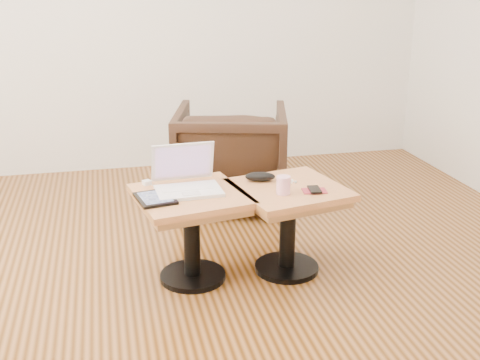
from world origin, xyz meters
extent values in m
cube|color=#4D2B0D|center=(0.00, 0.00, 0.00)|extent=(4.50, 4.50, 0.01)
cylinder|color=black|center=(-0.03, 0.20, 0.01)|extent=(0.35, 0.35, 0.03)
cylinder|color=black|center=(-0.03, 0.20, 0.24)|extent=(0.09, 0.09, 0.42)
cube|color=olive|center=(-0.03, 0.20, 0.43)|extent=(0.57, 0.57, 0.04)
cube|color=#986230|center=(-0.03, 0.20, 0.47)|extent=(0.62, 0.62, 0.03)
cylinder|color=black|center=(0.49, 0.19, 0.01)|extent=(0.35, 0.35, 0.03)
cylinder|color=black|center=(0.49, 0.19, 0.24)|extent=(0.09, 0.09, 0.42)
cube|color=olive|center=(0.49, 0.19, 0.43)|extent=(0.58, 0.58, 0.04)
cube|color=#986230|center=(0.49, 0.19, 0.47)|extent=(0.63, 0.63, 0.03)
cube|color=white|center=(-0.03, 0.21, 0.49)|extent=(0.34, 0.24, 0.02)
cube|color=silver|center=(-0.04, 0.25, 0.50)|extent=(0.27, 0.12, 0.00)
cube|color=silver|center=(-0.03, 0.15, 0.50)|extent=(0.09, 0.06, 0.00)
cube|color=white|center=(-0.04, 0.36, 0.61)|extent=(0.33, 0.08, 0.21)
cube|color=#983635|center=(-0.04, 0.36, 0.61)|extent=(0.29, 0.07, 0.18)
cube|color=black|center=(-0.21, 0.15, 0.49)|extent=(0.21, 0.25, 0.01)
cube|color=#191E38|center=(-0.21, 0.15, 0.50)|extent=(0.17, 0.21, 0.00)
cube|color=white|center=(-0.23, 0.38, 0.50)|extent=(0.05, 0.05, 0.02)
ellipsoid|color=black|center=(0.37, 0.31, 0.51)|extent=(0.17, 0.10, 0.05)
cylinder|color=pink|center=(0.43, 0.09, 0.53)|extent=(0.10, 0.10, 0.09)
sphere|color=white|center=(0.51, 0.24, 0.49)|extent=(0.01, 0.01, 0.01)
sphere|color=white|center=(0.53, 0.25, 0.49)|extent=(0.01, 0.01, 0.01)
sphere|color=white|center=(0.49, 0.26, 0.49)|extent=(0.01, 0.01, 0.01)
sphere|color=white|center=(0.54, 0.23, 0.49)|extent=(0.01, 0.01, 0.01)
cylinder|color=white|center=(0.51, 0.24, 0.49)|extent=(0.07, 0.04, 0.00)
cube|color=maroon|center=(0.60, 0.09, 0.49)|extent=(0.13, 0.10, 0.01)
cube|color=black|center=(0.60, 0.09, 0.49)|extent=(0.07, 0.11, 0.01)
imported|color=black|center=(0.41, 1.25, 0.35)|extent=(0.91, 0.92, 0.69)
camera|label=1|loc=(-0.42, -2.64, 1.53)|focal=45.00mm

